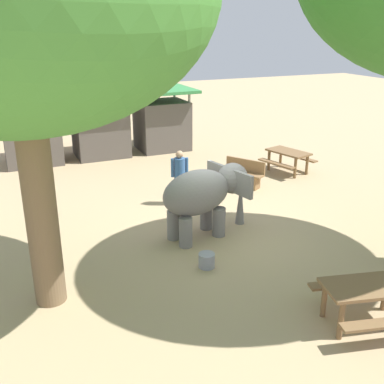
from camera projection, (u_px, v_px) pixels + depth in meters
name	position (u px, v px, depth m)	size (l,w,h in m)	color
ground_plane	(219.00, 231.00, 11.79)	(60.00, 60.00, 0.00)	tan
elephant	(205.00, 193.00, 11.24)	(2.53, 1.71, 1.74)	slate
person_handler	(180.00, 173.00, 13.26)	(0.50, 0.32, 1.62)	#3F3833
wooden_bench	(244.00, 172.00, 14.93)	(1.07, 1.40, 0.88)	olive
picnic_table_near	(288.00, 156.00, 16.24)	(1.82, 1.84, 0.78)	brown
picnic_table_far	(366.00, 295.00, 7.99)	(1.81, 1.79, 0.78)	brown
market_stall_red	(31.00, 133.00, 17.19)	(2.50, 2.50, 2.52)	#59514C
market_stall_white	(100.00, 127.00, 18.16)	(2.50, 2.50, 2.52)	#59514C
market_stall_green	(162.00, 122.00, 19.14)	(2.50, 2.50, 2.52)	#59514C
feed_bucket	(207.00, 260.00, 10.02)	(0.36, 0.36, 0.32)	gray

